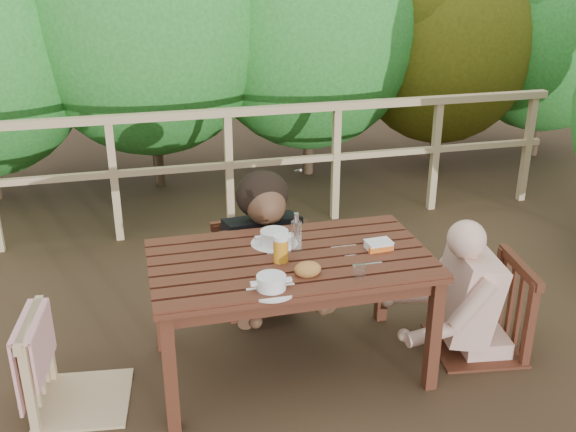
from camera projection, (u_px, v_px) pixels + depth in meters
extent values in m
plane|color=#43301E|center=(290.00, 366.00, 3.74)|extent=(60.00, 60.00, 0.00)
cube|color=#3F1E12|center=(290.00, 314.00, 3.61)|extent=(1.47, 0.82, 0.68)
cube|color=tan|center=(73.00, 322.00, 3.27)|extent=(0.53, 0.53, 0.96)
cube|color=#3F1E12|center=(255.00, 234.00, 4.23)|extent=(0.53, 0.53, 0.97)
cube|color=#3F1E12|center=(483.00, 269.00, 3.73)|extent=(0.57, 0.57, 1.02)
cube|color=tan|center=(229.00, 170.00, 5.33)|extent=(5.60, 0.10, 1.01)
cylinder|color=white|center=(271.00, 283.00, 3.14)|extent=(0.24, 0.24, 0.08)
cylinder|color=white|center=(274.00, 238.00, 3.61)|extent=(0.26, 0.26, 0.09)
ellipsoid|color=#A97337|center=(308.00, 269.00, 3.27)|extent=(0.14, 0.10, 0.08)
cylinder|color=orange|center=(281.00, 250.00, 3.39)|extent=(0.08, 0.08, 0.16)
cylinder|color=silver|center=(296.00, 234.00, 3.48)|extent=(0.06, 0.06, 0.24)
cylinder|color=silver|center=(359.00, 272.00, 3.25)|extent=(0.07, 0.07, 0.08)
cube|color=silver|center=(379.00, 246.00, 3.55)|extent=(0.14, 0.11, 0.06)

